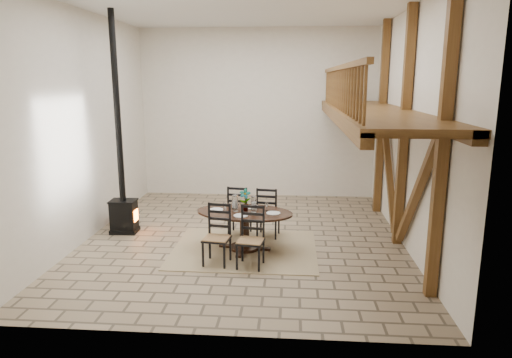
# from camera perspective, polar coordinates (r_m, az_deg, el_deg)

# --- Properties ---
(ground) EXTENTS (8.00, 8.00, 0.00)m
(ground) POSITION_cam_1_polar(r_m,az_deg,el_deg) (10.40, -1.52, -7.44)
(ground) COLOR #9A8466
(ground) RESTS_ON ground
(room_shell) EXTENTS (7.02, 8.02, 5.01)m
(room_shell) POSITION_cam_1_polar(r_m,az_deg,el_deg) (9.74, 5.45, 9.33)
(room_shell) COLOR white
(room_shell) RESTS_ON ground
(rug) EXTENTS (3.00, 2.50, 0.02)m
(rug) POSITION_cam_1_polar(r_m,az_deg,el_deg) (9.76, -1.43, -8.72)
(rug) COLOR tan
(rug) RESTS_ON ground
(dining_table) EXTENTS (2.17, 2.38, 1.30)m
(dining_table) POSITION_cam_1_polar(r_m,az_deg,el_deg) (9.61, -1.44, -6.18)
(dining_table) COLOR black
(dining_table) RESTS_ON ground
(wood_stove) EXTENTS (0.62, 0.48, 5.00)m
(wood_stove) POSITION_cam_1_polar(r_m,az_deg,el_deg) (10.93, -16.40, -0.71)
(wood_stove) COLOR black
(wood_stove) RESTS_ON ground
(log_basket) EXTENTS (0.47, 0.47, 0.39)m
(log_basket) POSITION_cam_1_polar(r_m,az_deg,el_deg) (11.77, -16.56, -4.70)
(log_basket) COLOR brown
(log_basket) RESTS_ON ground
(log_stack) EXTENTS (0.37, 0.38, 0.24)m
(log_stack) POSITION_cam_1_polar(r_m,az_deg,el_deg) (11.54, -16.52, -5.30)
(log_stack) COLOR tan
(log_stack) RESTS_ON ground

